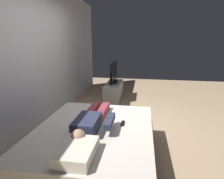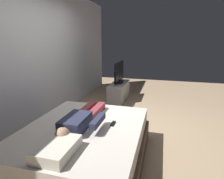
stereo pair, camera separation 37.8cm
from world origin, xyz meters
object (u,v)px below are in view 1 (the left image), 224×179
(bed, at_px, (95,146))
(remote, at_px, (123,123))
(tv_stand, at_px, (114,92))
(person, at_px, (91,121))
(tv, at_px, (114,73))
(pillow, at_px, (77,152))

(bed, xyz_separation_m, remote, (0.18, -0.36, 0.29))
(remote, relative_size, tv_stand, 0.14)
(person, relative_size, tv, 1.43)
(bed, bearing_deg, pillow, -180.00)
(tv_stand, relative_size, tv, 1.25)
(tv_stand, height_order, tv, tv)
(remote, height_order, tv, tv)
(bed, xyz_separation_m, pillow, (-0.65, -0.00, 0.34))
(bed, height_order, pillow, pillow)
(pillow, relative_size, person, 0.38)
(bed, distance_m, tv_stand, 2.86)
(bed, bearing_deg, remote, -63.36)
(person, xyz_separation_m, remote, (0.15, -0.40, -0.07))
(pillow, height_order, remote, pillow)
(bed, bearing_deg, tv, 3.85)
(tv, bearing_deg, pillow, -176.86)
(remote, bearing_deg, tv, 11.63)
(pillow, bearing_deg, tv_stand, 3.14)
(bed, distance_m, tv, 2.91)
(pillow, distance_m, remote, 0.90)
(bed, height_order, tv, tv)
(tv_stand, distance_m, tv, 0.53)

